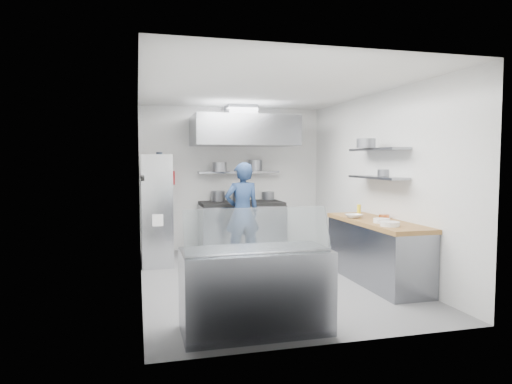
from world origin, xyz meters
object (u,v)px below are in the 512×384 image
object	(u,v)px
chef	(242,212)
display_case	(255,291)
gas_range	(241,228)
wire_rack	(156,210)

from	to	relation	value
chef	display_case	size ratio (longest dim) A/B	1.15
gas_range	wire_rack	distance (m)	1.83
gas_range	wire_rack	xyz separation A→B (m)	(-1.63, -0.69, 0.48)
display_case	chef	bearing A→B (deg)	79.53
chef	display_case	distance (m)	3.29
chef	display_case	world-z (taller)	chef
display_case	gas_range	bearing A→B (deg)	79.20
wire_rack	display_case	distance (m)	3.54
chef	wire_rack	distance (m)	1.46
gas_range	wire_rack	size ratio (longest dim) A/B	0.86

